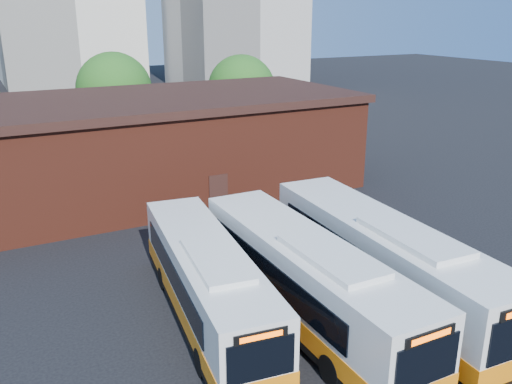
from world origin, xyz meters
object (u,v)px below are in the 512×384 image
bus_mideast (306,284)px  transit_worker (405,380)px  bus_midwest (207,285)px  bus_east (383,266)px

bus_mideast → transit_worker: (0.16, -5.34, -0.80)m
bus_midwest → transit_worker: (3.44, -7.29, -0.66)m
bus_east → transit_worker: size_ratio=8.28×
bus_midwest → transit_worker: bearing=-57.4°
bus_midwest → bus_east: size_ratio=0.89×
bus_east → transit_worker: bearing=-120.3°
bus_mideast → transit_worker: bearing=-87.6°
bus_midwest → bus_east: bearing=-10.1°
bus_mideast → bus_east: bearing=-2.4°
bus_mideast → bus_midwest: bearing=149.9°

